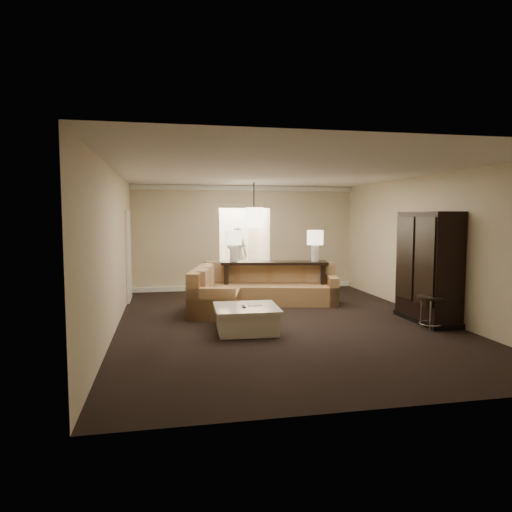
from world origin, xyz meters
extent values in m
plane|color=black|center=(0.00, 0.00, 0.00)|extent=(8.00, 8.00, 0.00)
cube|color=beige|center=(0.00, 4.00, 1.40)|extent=(6.00, 0.04, 2.80)
cube|color=beige|center=(0.00, -4.00, 1.40)|extent=(6.00, 0.04, 2.80)
cube|color=beige|center=(-3.00, 0.00, 1.40)|extent=(0.04, 8.00, 2.80)
cube|color=beige|center=(3.00, 0.00, 1.40)|extent=(0.04, 8.00, 2.80)
cube|color=white|center=(0.00, 0.00, 2.80)|extent=(6.00, 8.00, 0.02)
cube|color=white|center=(0.00, 3.95, 2.73)|extent=(6.00, 0.10, 0.12)
cube|color=white|center=(0.00, 3.95, 0.06)|extent=(6.00, 0.10, 0.12)
cube|color=white|center=(-2.97, 2.80, 1.05)|extent=(0.05, 0.90, 2.10)
cube|color=silver|center=(0.00, 5.00, 0.00)|extent=(1.40, 2.00, 0.01)
cube|color=#F9EBCC|center=(-0.70, 5.00, 1.40)|extent=(0.04, 2.00, 2.80)
cube|color=#F9EBCC|center=(0.70, 5.00, 1.40)|extent=(0.04, 2.00, 2.80)
cube|color=#F9EBCC|center=(0.00, 6.00, 1.40)|extent=(1.40, 0.04, 2.80)
cube|color=white|center=(0.00, 5.97, 1.05)|extent=(0.90, 0.05, 2.10)
cube|color=brown|center=(0.16, 1.80, 0.22)|extent=(3.20, 1.61, 0.43)
cube|color=brown|center=(-1.16, 0.91, 0.22)|extent=(1.23, 1.61, 0.43)
cube|color=brown|center=(0.24, 2.13, 0.67)|extent=(3.05, 0.95, 0.47)
cube|color=brown|center=(-1.37, 1.48, 0.67)|extent=(0.81, 2.45, 0.47)
cube|color=brown|center=(1.56, 1.47, 0.32)|extent=(0.41, 0.94, 0.64)
cube|color=brown|center=(-1.30, 0.31, 0.32)|extent=(0.94, 0.41, 0.64)
cube|color=olive|center=(-0.86, 2.34, 0.69)|extent=(0.66, 0.31, 0.47)
cube|color=olive|center=(-0.12, 2.16, 0.69)|extent=(0.66, 0.31, 0.47)
cube|color=olive|center=(0.63, 1.99, 0.69)|extent=(0.66, 0.31, 0.47)
cube|color=olive|center=(1.38, 1.81, 0.69)|extent=(0.66, 0.31, 0.47)
cube|color=olive|center=(-1.22, 1.55, 0.69)|extent=(0.30, 0.64, 0.47)
cube|color=olive|center=(-1.39, 0.86, 0.69)|extent=(0.30, 0.64, 0.47)
cube|color=white|center=(-0.78, -0.59, 0.18)|extent=(1.02, 1.02, 0.37)
cube|color=white|center=(-0.78, -0.59, 0.40)|extent=(1.13, 1.13, 0.06)
cube|color=black|center=(-0.83, -0.64, 0.44)|extent=(0.06, 0.18, 0.02)
cube|color=beige|center=(-0.61, -0.43, 0.44)|extent=(0.25, 0.34, 0.01)
cube|color=black|center=(0.34, 2.00, 0.91)|extent=(2.49, 1.02, 0.07)
cube|color=black|center=(-0.74, 2.22, 0.44)|extent=(0.18, 0.50, 0.88)
cube|color=black|center=(1.43, 1.78, 0.44)|extent=(0.18, 0.50, 0.88)
cube|color=black|center=(0.34, 2.00, 0.13)|extent=(2.37, 0.94, 0.04)
cube|color=black|center=(2.70, -0.52, 1.03)|extent=(0.57, 1.38, 2.06)
cube|color=black|center=(2.41, -0.87, 1.18)|extent=(0.03, 0.61, 1.57)
cube|color=black|center=(2.41, -0.18, 1.18)|extent=(0.03, 0.61, 1.57)
cube|color=black|center=(2.70, -0.52, 0.05)|extent=(0.61, 1.44, 0.10)
cylinder|color=black|center=(2.40, -1.11, 0.57)|extent=(0.47, 0.47, 0.04)
torus|color=silver|center=(2.40, -1.11, 0.11)|extent=(0.39, 0.39, 0.03)
cylinder|color=silver|center=(2.58, -1.12, 0.28)|extent=(0.03, 0.03, 0.56)
cylinder|color=silver|center=(2.32, -0.94, 0.28)|extent=(0.03, 0.03, 0.56)
cylinder|color=silver|center=(2.30, -1.26, 0.28)|extent=(0.03, 0.03, 0.56)
cylinder|color=silver|center=(-0.58, 2.18, 1.13)|extent=(0.18, 0.18, 0.39)
cylinder|color=#FFF1BF|center=(-0.58, 2.18, 1.49)|extent=(0.38, 0.38, 0.33)
cylinder|color=silver|center=(1.26, 1.82, 1.13)|extent=(0.18, 0.18, 0.39)
cylinder|color=#FFF1BF|center=(1.26, 1.82, 1.49)|extent=(0.38, 0.38, 0.33)
cylinder|color=black|center=(0.00, 2.70, 2.50)|extent=(0.02, 0.02, 0.60)
cube|color=#FFF1C6|center=(0.00, 2.70, 1.95)|extent=(0.38, 0.38, 0.48)
imported|color=beige|center=(-0.09, 4.78, 0.93)|extent=(0.79, 0.66, 1.86)
camera|label=1|loc=(-2.13, -8.20, 1.98)|focal=32.00mm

